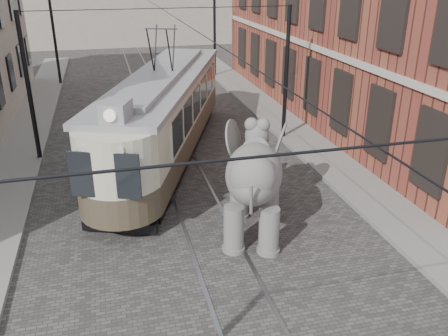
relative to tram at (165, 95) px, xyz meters
name	(u,v)px	position (x,y,z in m)	size (l,w,h in m)	color
ground	(200,211)	(0.35, -5.27, -2.65)	(120.00, 120.00, 0.00)	#4A4744
tram_rails	(200,210)	(0.35, -5.27, -2.64)	(1.54, 80.00, 0.02)	slate
sidewalk_right	(363,189)	(6.35, -5.27, -2.58)	(2.00, 60.00, 0.15)	slate
catenary	(169,88)	(0.15, -0.27, 0.35)	(11.00, 30.20, 6.00)	black
tram	(165,95)	(0.00, 0.00, 0.00)	(2.76, 13.38, 5.31)	#BCB798
elephant	(254,187)	(1.61, -7.07, -1.11)	(2.78, 5.04, 3.09)	#63615C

